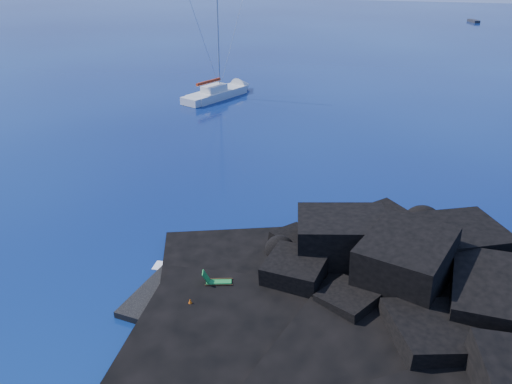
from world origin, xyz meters
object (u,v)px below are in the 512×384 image
sailboat (217,98)px  distant_boat_a (473,22)px  deck_chair (219,279)px  marker_cone (190,303)px  sunbather (237,308)px

sailboat → distant_boat_a: (38.67, 94.07, 0.00)m
sailboat → deck_chair: sailboat is taller
sailboat → marker_cone: bearing=-50.0°
sunbather → distant_boat_a: size_ratio=0.37×
deck_chair → sunbather: size_ratio=0.84×
deck_chair → sunbather: (1.55, -1.58, -0.35)m
sailboat → sunbather: (15.67, -39.28, 0.52)m
sunbather → marker_cone: (-2.31, -0.44, 0.11)m
sunbather → marker_cone: 2.35m
marker_cone → distant_boat_a: (25.31, 133.79, -0.62)m
sailboat → distant_boat_a: 101.71m
deck_chair → marker_cone: deck_chair is taller
marker_cone → sunbather: bearing=10.9°
deck_chair → sunbather: bearing=-63.8°
marker_cone → deck_chair: bearing=69.4°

